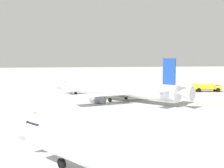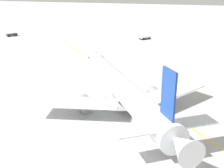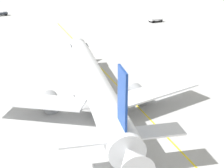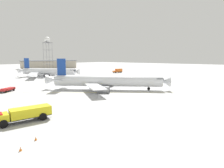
% 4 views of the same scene
% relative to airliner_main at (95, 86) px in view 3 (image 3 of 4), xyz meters
% --- Properties ---
extents(ground_plane, '(600.00, 600.00, 0.00)m').
position_rel_airliner_main_xyz_m(ground_plane, '(-2.66, -1.36, -2.93)').
color(ground_plane, '#B2B2B2').
extents(airliner_main, '(37.68, 31.31, 11.26)m').
position_rel_airliner_main_xyz_m(airliner_main, '(0.00, 0.00, 0.00)').
color(airliner_main, white).
rests_on(airliner_main, ground_plane).
extents(pushback_tug_truck, '(4.97, 4.56, 1.30)m').
position_rel_airliner_main_xyz_m(pushback_tug_truck, '(65.57, 12.31, -2.13)').
color(pushback_tug_truck, '#232326').
rests_on(pushback_tug_truck, ground_plane).
extents(baggage_truck_truck, '(4.59, 3.81, 1.22)m').
position_rel_airliner_main_xyz_m(baggage_truck_truck, '(52.94, 66.84, -2.22)').
color(baggage_truck_truck, '#232326').
rests_on(baggage_truck_truck, ground_plane).
extents(taxiway_centreline, '(89.18, 86.32, 0.01)m').
position_rel_airliner_main_xyz_m(taxiway_centreline, '(5.32, -2.80, -2.93)').
color(taxiway_centreline, yellow).
rests_on(taxiway_centreline, ground_plane).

